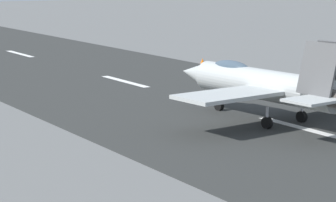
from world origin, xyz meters
The scene contains 6 objects.
ground_plane centered at (0.00, 0.00, 0.00)m, with size 400.00×400.00×0.00m, color slate.
runway_strip centered at (-0.02, 0.00, 0.01)m, with size 240.00×26.00×0.02m.
fighter_jet centered at (3.89, 0.55, 2.50)m, with size 16.52×15.23×5.70m.
crew_person centered at (21.07, -7.30, 0.79)m, with size 0.41×0.67×1.59m.
marker_cone_mid centered at (11.62, -13.48, 0.28)m, with size 0.44×0.44×0.55m, color orange.
marker_cone_far centered at (31.42, -13.48, 0.28)m, with size 0.44×0.44×0.55m, color orange.
Camera 1 is at (-33.29, 31.30, 9.86)m, focal length 78.28 mm.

